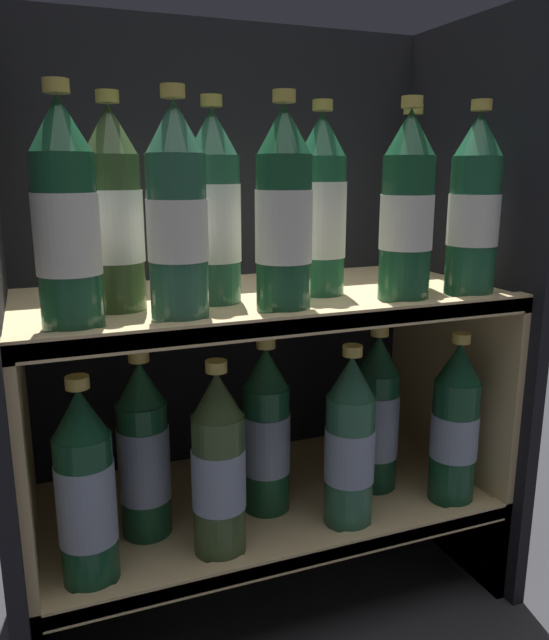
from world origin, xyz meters
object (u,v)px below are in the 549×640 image
bottle_lower_front_0 (86,492)px  bottle_lower_front_2 (350,445)px  bottle_upper_front_1 (177,217)px  bottle_lower_front_3 (455,426)px  bottle_upper_back_0 (114,215)px  bottle_lower_back_0 (144,454)px  bottle_upper_back_3 (409,208)px  bottle_lower_back_1 (266,434)px  bottle_upper_front_3 (407,211)px  bottle_upper_front_4 (474,209)px  bottle_upper_front_0 (66,221)px  bottle_lower_back_2 (376,416)px  bottle_upper_back_1 (214,213)px  bottle_upper_front_2 (284,215)px  bottle_upper_back_2 (321,210)px  bottle_lower_front_1 (219,468)px

bottle_lower_front_0 → bottle_lower_front_2: same height
bottle_upper_front_1 → bottle_lower_front_3: (0.40, -0.00, -0.31)m
bottle_upper_back_0 → bottle_lower_front_0: (-0.06, -0.08, -0.31)m
bottle_lower_back_0 → bottle_upper_back_3: bearing=-0.0°
bottle_lower_front_2 → bottle_lower_back_1: (-0.09, 0.08, -0.00)m
bottle_upper_front_3 → bottle_upper_front_4: size_ratio=1.00×
bottle_upper_front_0 → bottle_lower_front_0: bearing=-180.0°
bottle_upper_front_0 → bottle_lower_back_2: size_ratio=1.00×
bottle_upper_front_0 → bottle_lower_front_2: bearing=0.0°
bottle_upper_front_4 → bottle_lower_back_1: size_ratio=1.00×
bottle_upper_front_3 → bottle_lower_back_1: bottle_upper_front_3 is taller
bottle_upper_back_1 → bottle_upper_back_3: same height
bottle_upper_front_2 → bottle_upper_back_0: bearing=157.7°
bottle_lower_front_0 → bottle_upper_front_4: bearing=0.0°
bottle_upper_back_3 → bottle_lower_front_0: 0.57m
bottle_upper_back_2 → bottle_lower_back_2: size_ratio=1.00×
bottle_upper_front_2 → bottle_lower_front_2: size_ratio=1.00×
bottle_upper_back_0 → bottle_upper_back_1: same height
bottle_upper_front_1 → bottle_upper_front_4: bearing=0.0°
bottle_upper_back_1 → bottle_lower_back_1: 0.32m
bottle_upper_front_1 → bottle_upper_front_4: (0.40, 0.00, 0.00)m
bottle_upper_front_3 → bottle_upper_back_1: (-0.23, 0.08, -0.00)m
bottle_lower_front_3 → bottle_lower_back_2: size_ratio=1.00×
bottle_upper_front_1 → bottle_lower_front_1: (0.04, -0.00, -0.31)m
bottle_upper_front_0 → bottle_upper_back_3: bearing=9.3°
bottle_lower_front_1 → bottle_lower_front_0: bearing=180.0°
bottle_upper_front_0 → bottle_upper_back_0: bearing=52.4°
bottle_upper_back_0 → bottle_lower_front_1: size_ratio=1.00×
bottle_upper_front_1 → bottle_lower_back_2: bearing=13.8°
bottle_lower_front_2 → bottle_lower_front_3: (0.17, -0.00, 0.00)m
bottle_upper_back_2 → bottle_lower_back_2: bottle_upper_back_2 is taller
bottle_upper_front_4 → bottle_upper_back_2: size_ratio=1.00×
bottle_upper_front_0 → bottle_upper_back_3: (0.47, 0.08, -0.00)m
bottle_upper_back_2 → bottle_lower_back_0: (-0.25, 0.00, -0.31)m
bottle_upper_front_0 → bottle_upper_back_2: bearing=13.0°
bottle_lower_front_3 → bottle_lower_back_1: same height
bottle_upper_front_1 → bottle_lower_front_3: bottle_upper_front_1 is taller
bottle_upper_front_0 → bottle_lower_back_0: (0.08, 0.08, -0.31)m
bottle_upper_back_0 → bottle_upper_back_2: 0.27m
bottle_upper_back_0 → bottle_upper_back_3: 0.41m
bottle_upper_back_0 → bottle_upper_front_4: bearing=-9.4°
bottle_upper_front_0 → bottle_upper_back_2: (0.33, 0.08, -0.00)m
bottle_upper_back_1 → bottle_lower_front_1: bottle_upper_back_1 is taller
bottle_upper_front_0 → bottle_lower_front_2: bottle_upper_front_0 is taller
bottle_upper_front_1 → bottle_upper_front_2: same height
bottle_upper_front_2 → bottle_lower_front_0: (-0.25, -0.00, -0.31)m
bottle_lower_front_1 → bottle_lower_back_0: bearing=136.3°
bottle_upper_front_1 → bottle_upper_back_1: 0.10m
bottle_upper_back_2 → bottle_upper_back_3: same height
bottle_upper_front_2 → bottle_upper_back_2: same height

